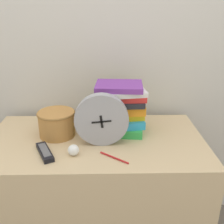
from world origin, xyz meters
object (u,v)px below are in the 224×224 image
(basket, at_px, (57,123))
(crumpled_paper_ball, at_px, (73,150))
(desk_clock, at_px, (102,120))
(tv_remote, at_px, (45,152))
(pen, at_px, (114,158))
(book_stack, at_px, (122,109))

(basket, bearing_deg, crumpled_paper_ball, -62.05)
(desk_clock, relative_size, basket, 1.33)
(basket, relative_size, crumpled_paper_ball, 3.81)
(desk_clock, bearing_deg, tv_remote, -160.90)
(tv_remote, relative_size, pen, 1.36)
(book_stack, height_order, basket, book_stack)
(desk_clock, bearing_deg, basket, 156.69)
(basket, bearing_deg, pen, -38.92)
(desk_clock, height_order, book_stack, book_stack)
(book_stack, distance_m, basket, 0.33)
(desk_clock, xyz_separation_m, basket, (-0.22, 0.10, -0.05))
(tv_remote, bearing_deg, desk_clock, 19.10)
(desk_clock, relative_size, crumpled_paper_ball, 5.07)
(desk_clock, distance_m, book_stack, 0.16)
(basket, xyz_separation_m, crumpled_paper_ball, (0.10, -0.19, -0.04))
(crumpled_paper_ball, bearing_deg, pen, -10.27)
(desk_clock, distance_m, tv_remote, 0.29)
(book_stack, xyz_separation_m, crumpled_paper_ball, (-0.22, -0.23, -0.10))
(crumpled_paper_ball, bearing_deg, basket, 117.95)
(book_stack, height_order, tv_remote, book_stack)
(book_stack, relative_size, tv_remote, 1.55)
(basket, xyz_separation_m, tv_remote, (-0.02, -0.18, -0.06))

